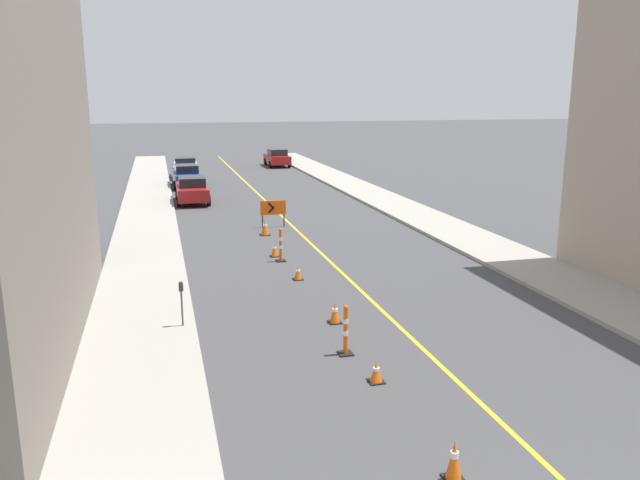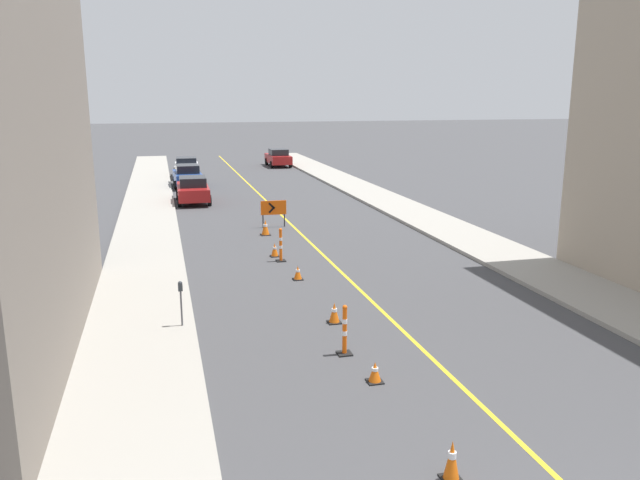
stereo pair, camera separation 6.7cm
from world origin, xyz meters
name	(u,v)px [view 2 (the right image)]	position (x,y,z in m)	size (l,w,h in m)	color
lane_stripe	(270,205)	(0.00, 31.69, 0.00)	(0.12, 63.37, 0.01)	gold
sidewalk_left	(148,209)	(-6.99, 31.69, 0.07)	(2.95, 63.37, 0.15)	#9E998E
sidewalk_right	(382,199)	(6.99, 31.69, 0.07)	(2.95, 63.37, 0.15)	#9E998E
traffic_cone_nearest	(452,460)	(-1.76, 4.12, 0.36)	(0.34, 0.34, 0.73)	black
traffic_cone_second	(375,372)	(-1.79, 7.92, 0.24)	(0.36, 0.36, 0.49)	black
traffic_cone_third	(334,313)	(-1.66, 11.78, 0.29)	(0.37, 0.37, 0.59)	black
traffic_cone_fourth	(298,273)	(-1.74, 16.21, 0.25)	(0.35, 0.35, 0.50)	black
traffic_cone_fifth	(275,250)	(-1.95, 19.60, 0.27)	(0.36, 0.36, 0.55)	black
traffic_cone_farthest	(265,227)	(-1.65, 23.61, 0.36)	(0.45, 0.45, 0.72)	black
delineator_post_front	(345,333)	(-2.01, 9.58, 0.57)	(0.36, 0.36, 1.29)	black
delineator_post_rear	(281,247)	(-1.84, 18.81, 0.58)	(0.37, 0.37, 1.32)	black
arrow_barricade_primary	(274,209)	(-0.96, 25.25, 0.93)	(1.25, 0.10, 1.32)	#EF560C
parked_car_curb_near	(193,190)	(-4.38, 33.51, 0.80)	(1.94, 4.33, 1.59)	maroon
parked_car_curb_mid	(187,176)	(-4.38, 40.42, 0.80)	(1.95, 4.36, 1.59)	navy
parked_car_curb_far	(187,167)	(-4.18, 45.97, 0.80)	(1.97, 4.37, 1.59)	silver
parked_car_opposite_side	(278,158)	(4.29, 51.88, 0.80)	(1.93, 4.30, 1.59)	maroon
parking_meter_near_curb	(181,294)	(-5.87, 12.24, 1.05)	(0.12, 0.11, 1.27)	#4C4C51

